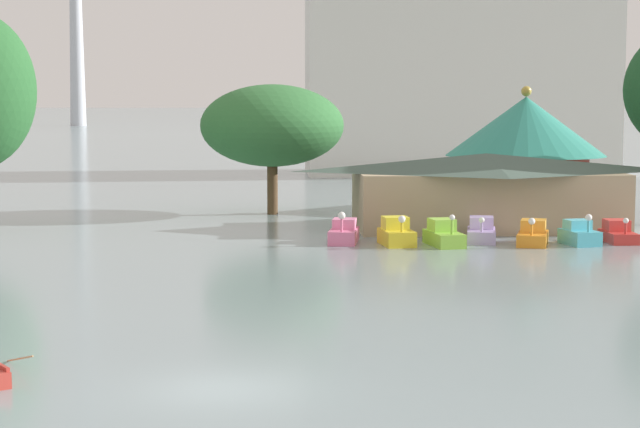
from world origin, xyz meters
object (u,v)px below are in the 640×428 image
object	(u,v)px
pedal_boat_pink	(344,233)
boathouse	(486,189)
background_building_block	(457,59)
pedal_boat_lime	(444,235)
green_roof_pavilion	(525,147)
pedal_boat_yellow	(396,234)
shoreline_tree_mid	(272,126)
pedal_boat_lavender	(481,232)
pedal_boat_red	(618,233)
pedal_boat_cyan	(579,234)
pedal_boat_orange	(533,235)

from	to	relation	value
pedal_boat_pink	boathouse	bearing A→B (deg)	134.54
background_building_block	pedal_boat_lime	bearing A→B (deg)	-100.54
green_roof_pavilion	background_building_block	distance (m)	37.62
boathouse	background_building_block	xyz separation A→B (m)	(6.44, 46.90, 9.24)
pedal_boat_yellow	shoreline_tree_mid	size ratio (longest dim) A/B	0.29
pedal_boat_pink	pedal_boat_lavender	world-z (taller)	pedal_boat_pink
pedal_boat_red	background_building_block	size ratio (longest dim) A/B	0.09
pedal_boat_cyan	pedal_boat_lavender	bearing A→B (deg)	-119.25
background_building_block	boathouse	bearing A→B (deg)	-97.82
pedal_boat_yellow	green_roof_pavilion	distance (m)	20.55
pedal_boat_lavender	boathouse	bearing A→B (deg)	177.50
green_roof_pavilion	pedal_boat_red	bearing A→B (deg)	-86.45
pedal_boat_lavender	boathouse	distance (m)	6.28
pedal_boat_yellow	pedal_boat_orange	size ratio (longest dim) A/B	0.82
pedal_boat_lavender	boathouse	size ratio (longest dim) A/B	0.20
boathouse	background_building_block	distance (m)	48.23
pedal_boat_orange	pedal_boat_cyan	xyz separation A→B (m)	(2.37, -0.21, 0.03)
pedal_boat_lime	pedal_boat_lavender	size ratio (longest dim) A/B	1.00
pedal_boat_yellow	pedal_boat_lime	xyz separation A→B (m)	(2.39, -0.26, -0.05)
pedal_boat_yellow	pedal_boat_lime	bearing A→B (deg)	75.97
pedal_boat_red	green_roof_pavilion	size ratio (longest dim) A/B	0.26
green_roof_pavilion	background_building_block	xyz separation A→B (m)	(1.75, 36.87, 7.25)
boathouse	background_building_block	size ratio (longest dim) A/B	0.52
shoreline_tree_mid	background_building_block	bearing A→B (deg)	64.19
boathouse	shoreline_tree_mid	xyz separation A→B (m)	(-12.32, 8.10, 3.49)
pedal_boat_orange	background_building_block	xyz separation A→B (m)	(5.43, 54.09, 11.00)
pedal_boat_pink	shoreline_tree_mid	bearing A→B (deg)	-155.90
pedal_boat_lavender	pedal_boat_cyan	distance (m)	5.02
pedal_boat_cyan	green_roof_pavilion	world-z (taller)	green_roof_pavilion
pedal_boat_lavender	pedal_boat_cyan	size ratio (longest dim) A/B	1.30
pedal_boat_yellow	boathouse	size ratio (longest dim) A/B	0.17
pedal_boat_lavender	boathouse	world-z (taller)	boathouse
pedal_boat_pink	pedal_boat_yellow	size ratio (longest dim) A/B	1.14
pedal_boat_lime	green_roof_pavilion	xyz separation A→B (m)	(8.34, 17.40, 3.72)
pedal_boat_cyan	background_building_block	world-z (taller)	background_building_block
pedal_boat_pink	boathouse	xyz separation A→B (m)	(8.67, 6.05, 1.75)
pedal_boat_yellow	shoreline_tree_mid	bearing A→B (deg)	-165.37
pedal_boat_cyan	background_building_block	bearing A→B (deg)	165.23
pedal_boat_lime	pedal_boat_lavender	bearing A→B (deg)	114.20
pedal_boat_orange	background_building_block	bearing A→B (deg)	-168.48
pedal_boat_pink	shoreline_tree_mid	size ratio (longest dim) A/B	0.33
pedal_boat_pink	green_roof_pavilion	size ratio (longest dim) A/B	0.29
pedal_boat_pink	pedal_boat_yellow	distance (m)	2.83
shoreline_tree_mid	background_building_block	world-z (taller)	background_building_block
pedal_boat_yellow	boathouse	xyz separation A→B (m)	(6.04, 7.11, 1.68)
pedal_boat_pink	pedal_boat_lavender	xyz separation A→B (m)	(7.27, 0.19, -0.01)
pedal_boat_red	boathouse	world-z (taller)	boathouse
green_roof_pavilion	shoreline_tree_mid	size ratio (longest dim) A/B	1.16
pedal_boat_lime	pedal_boat_red	distance (m)	9.41
pedal_boat_lime	pedal_boat_pink	bearing A→B (deg)	-114.22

